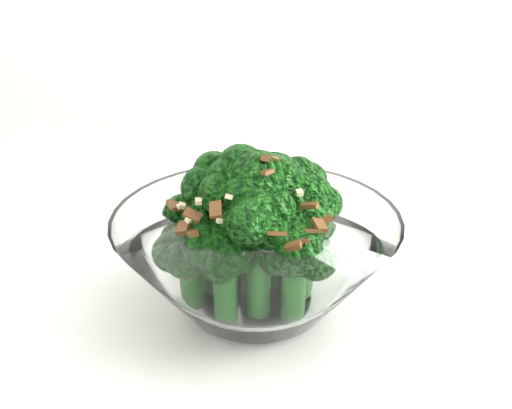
{
  "coord_description": "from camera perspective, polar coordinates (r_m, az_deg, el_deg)",
  "views": [
    {
      "loc": [
        -0.18,
        -0.28,
        1.05
      ],
      "look_at": [
        -0.14,
        0.17,
        0.84
      ],
      "focal_mm": 50.0,
      "sensor_mm": 36.0,
      "label": 1
    }
  ],
  "objects": [
    {
      "name": "broccoli_dish",
      "position": [
        0.51,
        0.05,
        -3.71
      ],
      "size": [
        0.21,
        0.21,
        0.13
      ],
      "color": "white",
      "rests_on": "table"
    }
  ]
}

